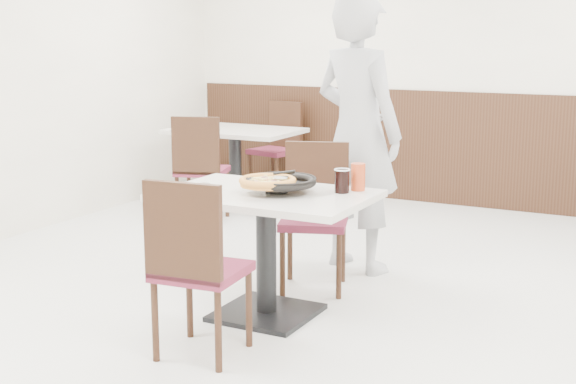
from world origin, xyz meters
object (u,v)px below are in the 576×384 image
at_px(cola_glass, 342,182).
at_px(bg_chair_left_near, 202,168).
at_px(pizza_pan, 281,185).
at_px(pizza, 268,184).
at_px(red_cup, 358,177).
at_px(diner_person, 358,133).
at_px(side_plate, 198,189).
at_px(chair_far, 314,218).
at_px(main_table, 266,255).
at_px(bg_table_left, 235,168).
at_px(chair_near, 202,267).
at_px(bg_chair_left_far, 274,149).

bearing_deg(cola_glass, bg_chair_left_near, 141.02).
height_order(pizza_pan, cola_glass, cola_glass).
bearing_deg(bg_chair_left_near, pizza_pan, -64.33).
height_order(pizza, red_cup, red_cup).
bearing_deg(diner_person, side_plate, 86.99).
distance_m(pizza, side_plate, 0.43).
height_order(red_cup, diner_person, diner_person).
bearing_deg(diner_person, chair_far, 100.97).
relative_size(main_table, red_cup, 7.50).
relative_size(diner_person, bg_table_left, 1.62).
distance_m(chair_far, pizza, 0.71).
distance_m(bg_table_left, bg_chair_left_near, 0.68).
bearing_deg(side_plate, cola_glass, 22.85).
xyz_separation_m(pizza_pan, bg_table_left, (-1.84, 2.52, -0.42)).
bearing_deg(bg_chair_left_near, chair_far, -55.15).
distance_m(chair_near, red_cup, 1.12).
distance_m(chair_near, bg_chair_left_near, 3.04).
xyz_separation_m(chair_near, pizza, (0.05, 0.62, 0.34)).
bearing_deg(cola_glass, side_plate, -157.15).
bearing_deg(pizza, pizza_pan, 55.42).
bearing_deg(bg_chair_left_near, bg_table_left, 76.98).
distance_m(red_cup, bg_chair_left_near, 2.69).
bearing_deg(pizza_pan, side_plate, -160.23).
height_order(side_plate, bg_table_left, side_plate).
height_order(pizza_pan, side_plate, pizza_pan).
distance_m(pizza, diner_person, 1.21).
bearing_deg(side_plate, pizza_pan, 19.77).
height_order(bg_chair_left_near, bg_chair_left_far, same).
bearing_deg(diner_person, pizza_pan, 106.75).
bearing_deg(bg_table_left, diner_person, -37.07).
xyz_separation_m(pizza, red_cup, (0.42, 0.34, 0.02)).
height_order(chair_far, side_plate, chair_far).
relative_size(main_table, pizza, 3.83).
xyz_separation_m(red_cup, bg_chair_left_near, (-2.14, 1.58, -0.35)).
xyz_separation_m(main_table, side_plate, (-0.38, -0.14, 0.38)).
xyz_separation_m(side_plate, bg_chair_left_far, (-1.31, 3.35, -0.28)).
relative_size(diner_person, bg_chair_left_near, 2.04).
bearing_deg(pizza, bg_chair_left_far, 117.88).
bearing_deg(cola_glass, pizza_pan, -152.80).
relative_size(main_table, cola_glass, 9.23).
distance_m(side_plate, bg_chair_left_near, 2.42).
bearing_deg(main_table, pizza, -50.59).
bearing_deg(pizza_pan, bg_chair_left_far, 119.09).
relative_size(chair_near, bg_chair_left_near, 1.00).
xyz_separation_m(side_plate, red_cup, (0.83, 0.44, 0.07)).
distance_m(pizza, cola_glass, 0.43).
xyz_separation_m(main_table, bg_chair_left_far, (-1.69, 3.22, 0.10)).
xyz_separation_m(side_plate, cola_glass, (0.78, 0.33, 0.06)).
height_order(chair_near, pizza_pan, chair_near).
height_order(main_table, bg_chair_left_near, bg_chair_left_near).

